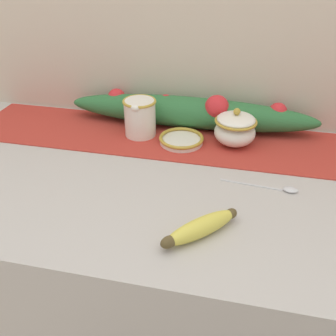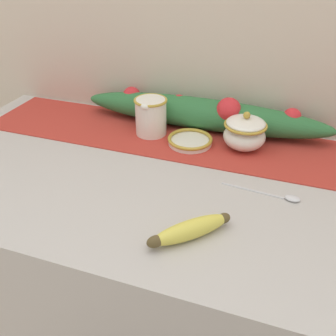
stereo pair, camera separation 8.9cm
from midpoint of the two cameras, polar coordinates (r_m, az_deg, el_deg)
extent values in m
cube|color=#B7B2AD|center=(1.27, 2.65, -19.18)|extent=(1.43, 0.70, 0.93)
cube|color=beige|center=(1.18, 9.18, 19.50)|extent=(2.23, 0.04, 2.40)
cube|color=#B23328|center=(1.12, 6.32, 4.13)|extent=(1.32, 0.27, 0.00)
cylinder|color=white|center=(1.13, -0.35, 7.78)|extent=(0.09, 0.09, 0.11)
torus|color=#B79333|center=(1.11, -0.35, 10.23)|extent=(0.10, 0.10, 0.01)
torus|color=white|center=(1.18, 0.62, 9.29)|extent=(0.06, 0.01, 0.06)
ellipsoid|color=white|center=(1.07, -1.13, 9.27)|extent=(0.03, 0.02, 0.02)
ellipsoid|color=white|center=(1.08, 13.87, 4.66)|extent=(0.12, 0.12, 0.07)
torus|color=#B79333|center=(1.07, 14.11, 6.33)|extent=(0.12, 0.12, 0.01)
ellipsoid|color=white|center=(1.07, 14.15, 6.61)|extent=(0.11, 0.11, 0.03)
sphere|color=#B79333|center=(1.06, 14.32, 7.74)|extent=(0.02, 0.02, 0.02)
cylinder|color=white|center=(1.10, 5.70, 3.90)|extent=(0.13, 0.13, 0.01)
torus|color=#B79333|center=(1.09, 5.73, 4.36)|extent=(0.13, 0.13, 0.01)
ellipsoid|color=#DBCC4C|center=(0.77, 6.90, -9.40)|extent=(0.15, 0.15, 0.04)
ellipsoid|color=brown|center=(0.73, 1.58, -11.28)|extent=(0.04, 0.04, 0.02)
ellipsoid|color=brown|center=(0.80, 11.71, -7.61)|extent=(0.04, 0.04, 0.02)
cube|color=silver|center=(0.93, 15.41, -3.40)|extent=(0.15, 0.02, 0.00)
ellipsoid|color=silver|center=(0.93, 21.09, -4.52)|extent=(0.04, 0.03, 0.01)
ellipsoid|color=#2D6B38|center=(1.17, 7.49, 8.13)|extent=(0.78, 0.11, 0.10)
sphere|color=red|center=(1.25, -3.49, 10.91)|extent=(0.06, 0.06, 0.06)
sphere|color=red|center=(1.19, 3.82, 9.73)|extent=(0.06, 0.06, 0.06)
sphere|color=red|center=(1.13, 11.49, 8.62)|extent=(0.07, 0.07, 0.07)
sphere|color=red|center=(1.16, 20.49, 7.18)|extent=(0.05, 0.05, 0.05)
camera|label=1|loc=(0.04, -87.14, 1.81)|focal=40.00mm
camera|label=2|loc=(0.04, 92.86, -1.81)|focal=40.00mm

